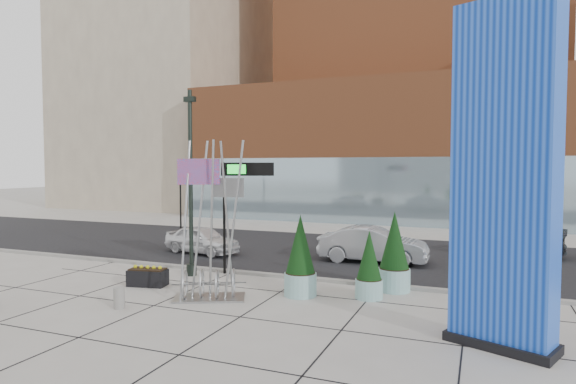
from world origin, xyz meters
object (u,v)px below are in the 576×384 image
at_px(overhead_street_sign, 241,179).
at_px(car_white_west, 202,240).
at_px(car_silver_mid, 373,245).
at_px(lamp_post, 191,200).
at_px(blue_pylon, 505,182).
at_px(concrete_bollard, 119,298).
at_px(public_art_sculpture, 210,257).

xyz_separation_m(overhead_street_sign, car_white_west, (-4.01, 3.50, -3.15)).
distance_m(overhead_street_sign, car_silver_mid, 6.90).
bearing_deg(overhead_street_sign, lamp_post, -175.45).
height_order(blue_pylon, concrete_bollard, blue_pylon).
relative_size(blue_pylon, overhead_street_sign, 1.82).
bearing_deg(lamp_post, car_white_west, 117.22).
bearing_deg(car_silver_mid, blue_pylon, -152.34).
xyz_separation_m(public_art_sculpture, car_silver_mid, (3.70, 7.87, -0.56)).
height_order(car_white_west, car_silver_mid, car_silver_mid).
bearing_deg(public_art_sculpture, car_silver_mid, 40.21).
bearing_deg(concrete_bollard, lamp_post, 95.58).
bearing_deg(lamp_post, car_silver_mid, 40.37).
bearing_deg(blue_pylon, overhead_street_sign, 176.59).
relative_size(concrete_bollard, car_silver_mid, 0.13).
distance_m(concrete_bollard, overhead_street_sign, 6.60).
height_order(lamp_post, car_silver_mid, lamp_post).
xyz_separation_m(lamp_post, car_silver_mid, (6.14, 5.22, -2.19)).
xyz_separation_m(lamp_post, public_art_sculpture, (2.44, -2.65, -1.63)).
bearing_deg(car_silver_mid, lamp_post, 128.98).
xyz_separation_m(lamp_post, car_white_west, (-2.21, 4.29, -2.30)).
height_order(public_art_sculpture, car_silver_mid, public_art_sculpture).
bearing_deg(lamp_post, public_art_sculpture, -47.39).
distance_m(lamp_post, car_silver_mid, 8.35).
height_order(public_art_sculpture, concrete_bollard, public_art_sculpture).
bearing_deg(public_art_sculpture, concrete_bollard, -160.05).
height_order(blue_pylon, overhead_street_sign, blue_pylon).
relative_size(lamp_post, concrete_bollard, 11.28).
bearing_deg(car_white_west, overhead_street_sign, -119.05).
xyz_separation_m(concrete_bollard, car_white_west, (-2.66, 8.91, 0.36)).
distance_m(public_art_sculpture, overhead_street_sign, 4.30).
xyz_separation_m(concrete_bollard, car_silver_mid, (5.69, 9.84, 0.47)).
distance_m(public_art_sculpture, car_silver_mid, 8.72).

